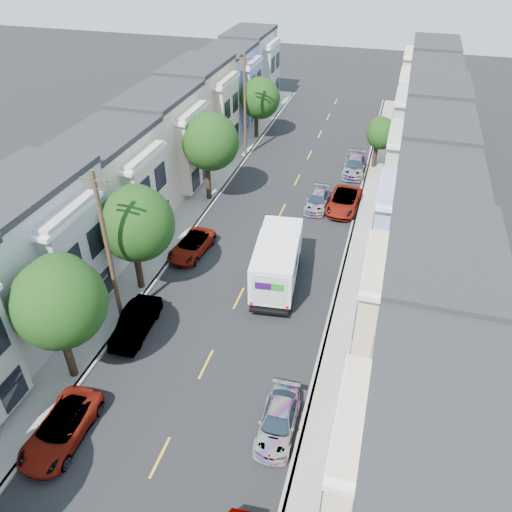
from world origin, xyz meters
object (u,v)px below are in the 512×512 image
Objects in this scene: tree_c at (135,224)px; utility_pole_far at (245,106)px; utility_pole_near at (108,252)px; fedex_truck at (277,261)px; tree_d at (209,142)px; parked_right_b at (278,421)px; parked_left_b at (61,429)px; lead_sedan at (317,201)px; parked_right_c at (344,202)px; tree_e at (259,99)px; parked_left_d at (192,246)px; tree_far_r at (381,134)px; parked_right_d at (354,166)px; parked_left_c at (136,323)px; tree_b at (58,303)px.

tree_c is 0.74× the size of utility_pole_far.
utility_pole_far is at bearing 90.00° from utility_pole_near.
tree_c is 1.06× the size of fedex_truck.
utility_pole_near is 1.00× the size of utility_pole_far.
tree_d is 16.18m from utility_pole_near.
parked_left_b is at bearing -163.07° from parked_right_b.
fedex_truck is at bearing -93.69° from lead_sedan.
lead_sedan is 0.79× the size of parked_right_c.
tree_e reaches higher than parked_right_b.
tree_c is 1.62× the size of parked_left_d.
tree_far_r reaches higher than parked_right_b.
parked_right_d is (11.20, -5.96, -3.67)m from tree_e.
parked_right_b is at bearing -72.73° from tree_e.
fedex_truck is 1.70× the size of parked_right_b.
parked_left_b is at bearing -106.36° from lead_sedan.
parked_left_c is at bearing -85.25° from tree_d.
utility_pole_far is at bearing 146.25° from parked_right_c.
parked_left_b is (1.40, -39.38, -3.72)m from tree_e.
utility_pole_far is 34.65m from parked_left_b.
utility_pole_near is at bearing 89.97° from tree_b.
tree_b is 1.84× the size of parked_right_b.
tree_e is at bearing 90.59° from parked_left_b.
tree_b reaches higher than fedex_truck.
parked_left_b is (1.40, -24.51, -4.65)m from tree_d.
tree_c is at bearing -119.25° from tree_far_r.
parked_right_d is (11.20, -0.91, -4.43)m from utility_pole_far.
tree_b is 1.46× the size of parked_right_c.
tree_d is 1.54× the size of tree_far_r.
tree_c is at bearing -166.29° from fedex_truck.
parked_right_b reaches higher than lead_sedan.
tree_c reaches higher than parked_left_b.
tree_b is 6.24m from parked_left_c.
lead_sedan is (9.02, 22.20, -4.66)m from tree_b.
tree_d reaches higher than tree_e.
parked_right_c is (11.20, 14.48, -4.35)m from tree_c.
tree_e is 1.37× the size of parked_right_d.
parked_left_d is (1.40, 8.02, -4.51)m from utility_pole_near.
tree_far_r is at bearing 67.30° from tree_b.
utility_pole_near is 27.83m from parked_right_d.
utility_pole_far is 1.42× the size of fedex_truck.
tree_far_r reaches higher than parked_left_c.
parked_left_c is (1.40, -3.93, -4.32)m from tree_c.
utility_pole_near reaches higher than tree_e.
parked_left_d is 16.28m from parked_right_b.
tree_far_r is 22.36m from parked_left_d.
tree_c is 0.74× the size of utility_pole_near.
tree_far_r reaches higher than parked_left_b.
tree_d is 10.25m from lead_sedan.
utility_pole_near is 9.31m from parked_left_d.
tree_d is 1.71× the size of parked_left_c.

